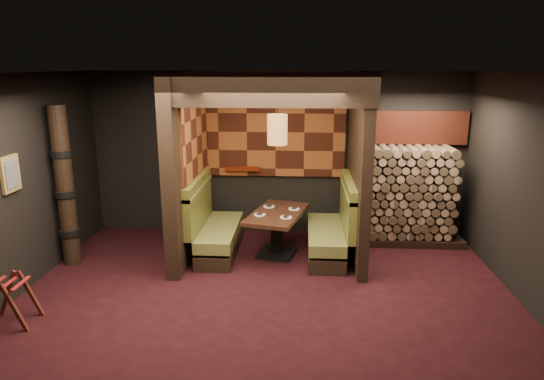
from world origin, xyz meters
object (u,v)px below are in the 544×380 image
(dining_table, at_px, (277,226))
(totem_column, at_px, (65,188))
(booth_bench_left, at_px, (213,229))
(firewood_stack, at_px, (412,195))
(pendant_lamp, at_px, (277,129))
(booth_bench_right, at_px, (332,231))
(luggage_rack, at_px, (11,299))

(dining_table, bearing_deg, totem_column, -170.51)
(booth_bench_left, bearing_deg, firewood_stack, 12.17)
(pendant_lamp, relative_size, firewood_stack, 0.62)
(booth_bench_right, xyz_separation_m, pendant_lamp, (-0.87, -0.08, 1.61))
(luggage_rack, relative_size, totem_column, 0.26)
(firewood_stack, bearing_deg, booth_bench_left, -167.83)
(booth_bench_left, xyz_separation_m, booth_bench_right, (1.89, 0.00, 0.00))
(booth_bench_left, xyz_separation_m, totem_column, (-2.09, -0.55, 0.79))
(pendant_lamp, xyz_separation_m, totem_column, (-3.11, -0.47, -0.83))
(luggage_rack, relative_size, firewood_stack, 0.36)
(pendant_lamp, distance_m, firewood_stack, 2.64)
(booth_bench_right, height_order, totem_column, totem_column)
(booth_bench_right, bearing_deg, totem_column, -172.14)
(luggage_rack, xyz_separation_m, totem_column, (-0.12, 1.78, 0.88))
(luggage_rack, bearing_deg, pendant_lamp, 36.88)
(booth_bench_right, relative_size, firewood_stack, 0.92)
(pendant_lamp, bearing_deg, luggage_rack, -143.12)
(dining_table, bearing_deg, pendant_lamp, -90.00)
(booth_bench_left, relative_size, dining_table, 1.08)
(firewood_stack, bearing_deg, totem_column, -166.81)
(totem_column, bearing_deg, booth_bench_right, 7.86)
(pendant_lamp, relative_size, luggage_rack, 1.72)
(pendant_lamp, relative_size, totem_column, 0.44)
(totem_column, bearing_deg, dining_table, 9.49)
(booth_bench_right, bearing_deg, pendant_lamp, -174.74)
(booth_bench_left, height_order, dining_table, booth_bench_left)
(pendant_lamp, distance_m, luggage_rack, 4.11)
(booth_bench_left, xyz_separation_m, firewood_stack, (3.25, 0.70, 0.42))
(luggage_rack, bearing_deg, booth_bench_left, 49.75)
(booth_bench_left, relative_size, booth_bench_right, 1.00)
(firewood_stack, bearing_deg, booth_bench_right, -152.65)
(booth_bench_left, xyz_separation_m, pendant_lamp, (1.02, -0.08, 1.61))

